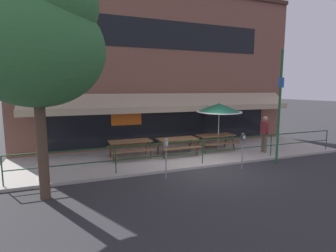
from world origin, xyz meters
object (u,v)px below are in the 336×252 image
object	(u,v)px
patio_umbrella_right	(219,108)
parking_meter_far	(243,140)
picnic_table_left	(130,144)
picnic_table_centre	(177,142)
pedestrian_walking	(265,132)
street_sign_pole	(279,107)
street_tree_curbside	(39,41)
picnic_table_right	(216,138)
parking_meter_near	(166,146)

from	to	relation	value
patio_umbrella_right	parking_meter_far	world-z (taller)	patio_umbrella_right
picnic_table_left	patio_umbrella_right	distance (m)	4.47
picnic_table_centre	pedestrian_walking	distance (m)	4.18
patio_umbrella_right	street_sign_pole	distance (m)	2.72
patio_umbrella_right	parking_meter_far	bearing A→B (deg)	-101.36
patio_umbrella_right	street_tree_curbside	bearing A→B (deg)	-158.42
pedestrian_walking	street_sign_pole	bearing A→B (deg)	-112.40
picnic_table_centre	pedestrian_walking	xyz separation A→B (m)	(4.04, -0.99, 0.35)
patio_umbrella_right	pedestrian_walking	distance (m)	2.42
patio_umbrella_right	parking_meter_far	xyz separation A→B (m)	(-0.51, -2.53, -1.03)
street_tree_curbside	street_sign_pole	bearing A→B (deg)	3.44
picnic_table_left	pedestrian_walking	bearing A→B (deg)	-11.11
picnic_table_centre	street_tree_curbside	xyz separation A→B (m)	(-5.16, -2.94, 3.58)
picnic_table_left	pedestrian_walking	world-z (taller)	pedestrian_walking
picnic_table_left	picnic_table_right	bearing A→B (deg)	-0.56
patio_umbrella_right	parking_meter_near	distance (m)	4.54
parking_meter_far	street_sign_pole	size ratio (longest dim) A/B	0.31
street_sign_pole	parking_meter_far	bearing A→B (deg)	-174.62
picnic_table_right	pedestrian_walking	world-z (taller)	pedestrian_walking
parking_meter_far	street_sign_pole	xyz separation A→B (m)	(1.86, 0.17, 1.21)
picnic_table_right	street_tree_curbside	bearing A→B (deg)	-156.83
picnic_table_right	patio_umbrella_right	bearing A→B (deg)	-90.00
picnic_table_left	street_sign_pole	bearing A→B (deg)	-25.34
patio_umbrella_right	street_sign_pole	size ratio (longest dim) A/B	0.52
street_sign_pole	picnic_table_left	bearing A→B (deg)	154.66
parking_meter_far	street_tree_curbside	xyz separation A→B (m)	(-6.76, -0.34, 3.13)
picnic_table_centre	parking_meter_far	bearing A→B (deg)	-58.39
pedestrian_walking	picnic_table_centre	bearing A→B (deg)	166.18
patio_umbrella_right	street_tree_curbside	world-z (taller)	street_tree_curbside
patio_umbrella_right	pedestrian_walking	world-z (taller)	patio_umbrella_right
picnic_table_right	street_sign_pole	world-z (taller)	street_sign_pole
picnic_table_left	parking_meter_near	size ratio (longest dim) A/B	1.27
picnic_table_centre	parking_meter_near	world-z (taller)	parking_meter_near
picnic_table_right	parking_meter_near	world-z (taller)	parking_meter_near
patio_umbrella_right	street_sign_pole	bearing A→B (deg)	-60.20
patio_umbrella_right	street_tree_curbside	distance (m)	8.09
street_tree_curbside	pedestrian_walking	bearing A→B (deg)	11.93
parking_meter_far	street_sign_pole	bearing A→B (deg)	5.38
patio_umbrella_right	street_tree_curbside	size ratio (longest dim) A/B	0.39
picnic_table_right	pedestrian_walking	xyz separation A→B (m)	(1.94, -1.17, 0.35)
patio_umbrella_right	street_tree_curbside	xyz separation A→B (m)	(-7.26, -2.87, 2.10)
patio_umbrella_right	parking_meter_near	size ratio (longest dim) A/B	1.67
picnic_table_left	street_tree_curbside	bearing A→B (deg)	-134.09
patio_umbrella_right	street_sign_pole	xyz separation A→B (m)	(1.35, -2.36, 0.18)
picnic_table_centre	street_sign_pole	size ratio (longest dim) A/B	0.39
picnic_table_centre	street_sign_pole	world-z (taller)	street_sign_pole
patio_umbrella_right	parking_meter_far	distance (m)	2.78
picnic_table_left	street_sign_pole	xyz separation A→B (m)	(5.56, -2.63, 1.65)
parking_meter_near	parking_meter_far	world-z (taller)	same
parking_meter_far	pedestrian_walking	bearing A→B (deg)	33.22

